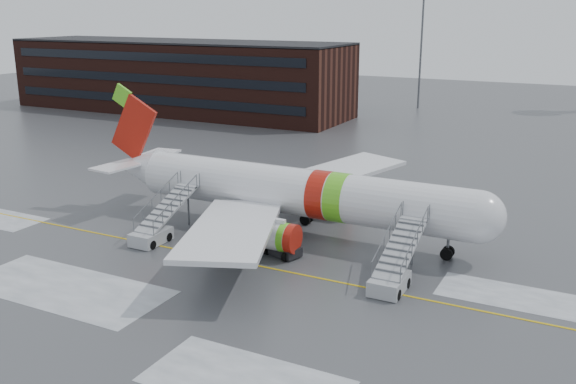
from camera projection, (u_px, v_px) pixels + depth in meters
The scene contains 7 objects.
ground at pixel (227, 254), 47.64m from camera, with size 260.00×260.00×0.00m, color #494C4F.
airliner at pixel (289, 191), 51.42m from camera, with size 35.03×32.97×11.18m.
airstair_fwd at pixel (393, 272), 41.66m from camera, with size 2.05×7.70×3.48m.
airstair_aft at pixel (157, 227), 50.10m from camera, with size 2.05×7.70×3.48m.
pushback_tug at pixel (281, 246), 47.22m from camera, with size 3.02×2.60×1.55m.
terminal_building at pixel (177, 76), 112.73m from camera, with size 62.00×16.11×12.30m.
light_mast_far_n at pixel (422, 31), 114.10m from camera, with size 1.20×1.20×24.25m.
Camera 1 is at (24.40, -37.56, 17.49)m, focal length 40.00 mm.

